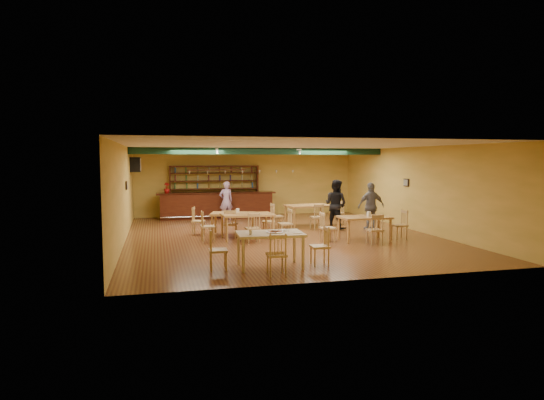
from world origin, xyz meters
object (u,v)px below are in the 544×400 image
object	(u,v)px
bar_counter	(217,205)
dining_table_a	(233,224)
dining_table_b	(308,216)
dining_table_c	(247,226)
patron_right_a	(336,204)
dining_table_d	(364,229)
near_table	(270,250)
patron_bar	(226,201)

from	to	relation	value
bar_counter	dining_table_a	bearing A→B (deg)	-90.12
dining_table_b	dining_table_c	bearing A→B (deg)	-148.67
dining_table_a	patron_right_a	xyz separation A→B (m)	(3.87, 0.41, 0.53)
bar_counter	dining_table_b	size ratio (longest dim) A/B	3.08
dining_table_a	patron_right_a	size ratio (longest dim) A/B	0.82
dining_table_d	near_table	xyz separation A→B (m)	(-3.72, -2.77, 0.03)
near_table	patron_right_a	xyz separation A→B (m)	(3.80, 5.38, 0.49)
bar_counter	dining_table_a	size ratio (longest dim) A/B	3.42
dining_table_b	dining_table_d	size ratio (longest dim) A/B	1.07
bar_counter	patron_right_a	bearing A→B (deg)	-47.48
dining_table_a	patron_bar	world-z (taller)	patron_bar
dining_table_b	dining_table_c	size ratio (longest dim) A/B	1.01
dining_table_c	dining_table_b	bearing A→B (deg)	36.42
near_table	patron_bar	bearing A→B (deg)	91.19
dining_table_b	dining_table_c	world-z (taller)	dining_table_b
dining_table_b	patron_right_a	xyz separation A→B (m)	(0.80, -0.80, 0.49)
patron_right_a	patron_bar	bearing A→B (deg)	9.76
patron_bar	bar_counter	bearing A→B (deg)	-83.19
dining_table_a	patron_bar	xyz separation A→B (m)	(0.31, 3.79, 0.45)
dining_table_a	dining_table_b	world-z (taller)	dining_table_b
dining_table_a	near_table	bearing A→B (deg)	-73.15
dining_table_b	patron_right_a	distance (m)	1.23
near_table	patron_bar	size ratio (longest dim) A/B	0.95
dining_table_b	patron_right_a	world-z (taller)	patron_right_a
bar_counter	patron_bar	world-z (taller)	patron_bar
dining_table_a	patron_right_a	world-z (taller)	patron_right_a
dining_table_a	near_table	xyz separation A→B (m)	(0.07, -4.97, 0.04)
dining_table_a	dining_table_d	size ratio (longest dim) A/B	0.96
dining_table_c	patron_bar	bearing A→B (deg)	87.97
bar_counter	patron_bar	distance (m)	0.91
dining_table_c	dining_table_d	world-z (taller)	dining_table_c
bar_counter	dining_table_a	distance (m)	4.62
dining_table_a	near_table	size ratio (longest dim) A/B	0.96
dining_table_b	near_table	distance (m)	6.87
bar_counter	dining_table_c	world-z (taller)	bar_counter
dining_table_a	dining_table_b	distance (m)	3.30
bar_counter	dining_table_d	xyz separation A→B (m)	(3.78, -6.81, -0.18)
near_table	dining_table_b	bearing A→B (deg)	66.86
bar_counter	dining_table_b	world-z (taller)	bar_counter
dining_table_a	dining_table_d	world-z (taller)	dining_table_d
bar_counter	dining_table_d	distance (m)	7.79
dining_table_b	dining_table_d	distance (m)	3.48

